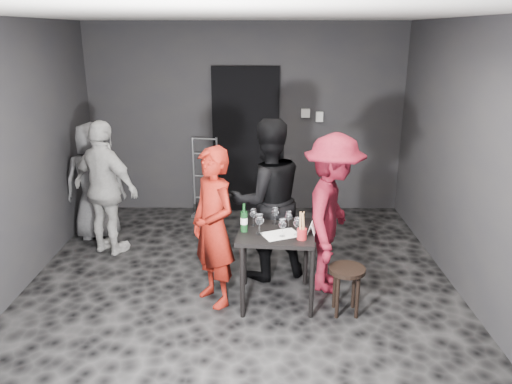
{
  "coord_description": "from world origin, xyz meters",
  "views": [
    {
      "loc": [
        0.21,
        -4.64,
        2.57
      ],
      "look_at": [
        0.16,
        0.25,
        0.98
      ],
      "focal_mm": 35.0,
      "sensor_mm": 36.0,
      "label": 1
    }
  ],
  "objects_px": {
    "server_red": "(213,224)",
    "wine_bottle": "(244,221)",
    "stool": "(347,277)",
    "tasting_table": "(276,239)",
    "woman_black": "(267,188)",
    "man_maroon": "(333,207)",
    "hand_truck": "(206,200)",
    "breadstick_cup": "(302,226)",
    "bystander_grey": "(94,181)",
    "bystander_cream": "(105,184)"
  },
  "relations": [
    {
      "from": "man_maroon",
      "to": "bystander_grey",
      "type": "relative_size",
      "value": 1.17
    },
    {
      "from": "hand_truck",
      "to": "bystander_grey",
      "type": "height_order",
      "value": "bystander_grey"
    },
    {
      "from": "server_red",
      "to": "breadstick_cup",
      "type": "bearing_deg",
      "value": 38.7
    },
    {
      "from": "tasting_table",
      "to": "man_maroon",
      "type": "bearing_deg",
      "value": 25.36
    },
    {
      "from": "hand_truck",
      "to": "breadstick_cup",
      "type": "distance_m",
      "value": 2.98
    },
    {
      "from": "woman_black",
      "to": "wine_bottle",
      "type": "bearing_deg",
      "value": 49.92
    },
    {
      "from": "hand_truck",
      "to": "breadstick_cup",
      "type": "relative_size",
      "value": 4.02
    },
    {
      "from": "hand_truck",
      "to": "bystander_grey",
      "type": "relative_size",
      "value": 0.75
    },
    {
      "from": "wine_bottle",
      "to": "stool",
      "type": "bearing_deg",
      "value": -11.85
    },
    {
      "from": "stool",
      "to": "breadstick_cup",
      "type": "height_order",
      "value": "breadstick_cup"
    },
    {
      "from": "tasting_table",
      "to": "bystander_cream",
      "type": "distance_m",
      "value": 2.28
    },
    {
      "from": "wine_bottle",
      "to": "server_red",
      "type": "bearing_deg",
      "value": 178.3
    },
    {
      "from": "server_red",
      "to": "wine_bottle",
      "type": "relative_size",
      "value": 5.9
    },
    {
      "from": "stool",
      "to": "wine_bottle",
      "type": "distance_m",
      "value": 1.1
    },
    {
      "from": "server_red",
      "to": "woman_black",
      "type": "distance_m",
      "value": 0.79
    },
    {
      "from": "bystander_cream",
      "to": "wine_bottle",
      "type": "bearing_deg",
      "value": 173.52
    },
    {
      "from": "hand_truck",
      "to": "bystander_cream",
      "type": "relative_size",
      "value": 0.66
    },
    {
      "from": "hand_truck",
      "to": "bystander_cream",
      "type": "bearing_deg",
      "value": -116.9
    },
    {
      "from": "tasting_table",
      "to": "wine_bottle",
      "type": "xyz_separation_m",
      "value": [
        -0.31,
        -0.04,
        0.21
      ]
    },
    {
      "from": "tasting_table",
      "to": "woman_black",
      "type": "relative_size",
      "value": 0.37
    },
    {
      "from": "stool",
      "to": "man_maroon",
      "type": "distance_m",
      "value": 0.73
    },
    {
      "from": "woman_black",
      "to": "man_maroon",
      "type": "bearing_deg",
      "value": 137.89
    },
    {
      "from": "server_red",
      "to": "tasting_table",
      "type": "bearing_deg",
      "value": 54.26
    },
    {
      "from": "breadstick_cup",
      "to": "tasting_table",
      "type": "bearing_deg",
      "value": 135.7
    },
    {
      "from": "hand_truck",
      "to": "woman_black",
      "type": "relative_size",
      "value": 0.57
    },
    {
      "from": "stool",
      "to": "man_maroon",
      "type": "xyz_separation_m",
      "value": [
        -0.09,
        0.51,
        0.51
      ]
    },
    {
      "from": "tasting_table",
      "to": "bystander_cream",
      "type": "bearing_deg",
      "value": 150.27
    },
    {
      "from": "stool",
      "to": "wine_bottle",
      "type": "relative_size",
      "value": 1.69
    },
    {
      "from": "hand_truck",
      "to": "wine_bottle",
      "type": "height_order",
      "value": "hand_truck"
    },
    {
      "from": "man_maroon",
      "to": "breadstick_cup",
      "type": "bearing_deg",
      "value": 161.16
    },
    {
      "from": "stool",
      "to": "server_red",
      "type": "xyz_separation_m",
      "value": [
        -1.26,
        0.21,
        0.45
      ]
    },
    {
      "from": "server_red",
      "to": "bystander_grey",
      "type": "xyz_separation_m",
      "value": [
        -1.65,
        1.61,
        -0.06
      ]
    },
    {
      "from": "server_red",
      "to": "wine_bottle",
      "type": "distance_m",
      "value": 0.29
    },
    {
      "from": "tasting_table",
      "to": "stool",
      "type": "xyz_separation_m",
      "value": [
        0.65,
        -0.24,
        -0.28
      ]
    },
    {
      "from": "server_red",
      "to": "bystander_cream",
      "type": "bearing_deg",
      "value": -168.39
    },
    {
      "from": "wine_bottle",
      "to": "bystander_cream",
      "type": "bearing_deg",
      "value": 145.05
    },
    {
      "from": "hand_truck",
      "to": "tasting_table",
      "type": "distance_m",
      "value": 2.66
    },
    {
      "from": "woman_black",
      "to": "stool",
      "type": "bearing_deg",
      "value": 114.31
    },
    {
      "from": "stool",
      "to": "bystander_cream",
      "type": "xyz_separation_m",
      "value": [
        -2.62,
        1.36,
        0.49
      ]
    },
    {
      "from": "hand_truck",
      "to": "wine_bottle",
      "type": "distance_m",
      "value": 2.64
    },
    {
      "from": "tasting_table",
      "to": "woman_black",
      "type": "distance_m",
      "value": 0.65
    },
    {
      "from": "woman_black",
      "to": "bystander_cream",
      "type": "xyz_separation_m",
      "value": [
        -1.89,
        0.58,
        -0.14
      ]
    },
    {
      "from": "hand_truck",
      "to": "wine_bottle",
      "type": "xyz_separation_m",
      "value": [
        0.64,
        -2.48,
        0.65
      ]
    },
    {
      "from": "stool",
      "to": "man_maroon",
      "type": "height_order",
      "value": "man_maroon"
    },
    {
      "from": "breadstick_cup",
      "to": "man_maroon",
      "type": "bearing_deg",
      "value": 54.76
    },
    {
      "from": "stool",
      "to": "server_red",
      "type": "bearing_deg",
      "value": 170.47
    },
    {
      "from": "tasting_table",
      "to": "server_red",
      "type": "height_order",
      "value": "server_red"
    },
    {
      "from": "bystander_cream",
      "to": "wine_bottle",
      "type": "height_order",
      "value": "bystander_cream"
    },
    {
      "from": "stool",
      "to": "woman_black",
      "type": "bearing_deg",
      "value": 133.26
    },
    {
      "from": "tasting_table",
      "to": "breadstick_cup",
      "type": "height_order",
      "value": "breadstick_cup"
    }
  ]
}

